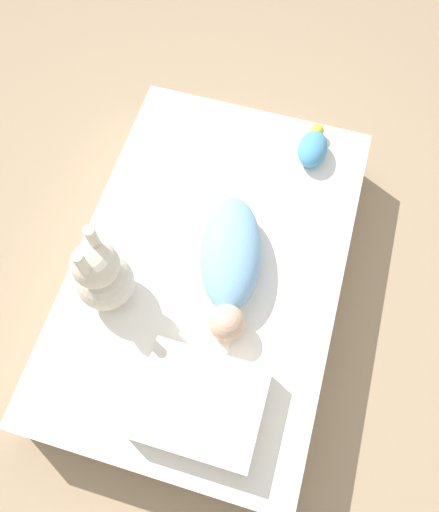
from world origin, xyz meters
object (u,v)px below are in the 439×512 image
bunny_plush (102,276)px  turtle_plush (313,147)px  swaddled_baby (230,260)px  pillow (200,404)px

bunny_plush → turtle_plush: bunny_plush is taller
swaddled_baby → turtle_plush: (0.53, -0.17, -0.03)m
swaddled_baby → bunny_plush: bunny_plush is taller
pillow → bunny_plush: bearing=55.8°
turtle_plush → pillow: bearing=172.5°
pillow → bunny_plush: (0.27, 0.39, 0.10)m
swaddled_baby → pillow: swaddled_baby is taller
pillow → turtle_plush: (0.99, -0.13, -0.00)m
pillow → turtle_plush: pillow is taller
swaddled_baby → turtle_plush: 0.56m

